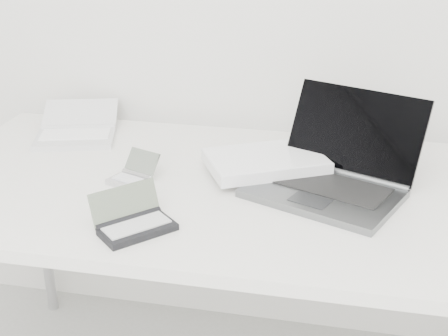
% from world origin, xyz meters
% --- Properties ---
extents(desk, '(1.60, 0.80, 0.73)m').
position_xyz_m(desk, '(0.00, 1.55, 0.68)').
color(desk, white).
rests_on(desk, ground).
extents(laptop_large, '(0.57, 0.44, 0.21)m').
position_xyz_m(laptop_large, '(0.15, 1.60, 0.77)').
color(laptop_large, slate).
rests_on(laptop_large, desk).
extents(netbook_open_white, '(0.29, 0.34, 0.06)m').
position_xyz_m(netbook_open_white, '(-0.53, 1.78, 0.75)').
color(netbook_open_white, silver).
rests_on(netbook_open_white, desk).
extents(pda_silver, '(0.12, 0.14, 0.07)m').
position_xyz_m(pda_silver, '(-0.26, 1.52, 0.74)').
color(pda_silver, silver).
rests_on(pda_silver, desk).
extents(palmtop_charcoal, '(0.19, 0.19, 0.08)m').
position_xyz_m(palmtop_charcoal, '(-0.18, 1.29, 0.75)').
color(palmtop_charcoal, black).
rests_on(palmtop_charcoal, desk).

